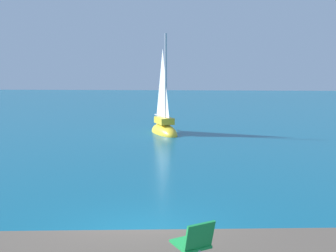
% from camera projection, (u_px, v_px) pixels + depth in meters
% --- Properties ---
extents(ground_plane, '(160.00, 160.00, 0.00)m').
position_uv_depth(ground_plane, '(143.00, 241.00, 9.51)').
color(ground_plane, '#0F5675').
extents(sailboat_near, '(2.70, 3.97, 7.18)m').
position_uv_depth(sailboat_near, '(164.00, 127.00, 26.28)').
color(sailboat_near, yellow).
rests_on(sailboat_near, ground).
extents(beach_chair, '(0.73, 0.76, 0.80)m').
position_uv_depth(beach_chair, '(194.00, 241.00, 6.04)').
color(beach_chair, green).
rests_on(beach_chair, shore_ledge).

